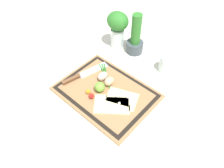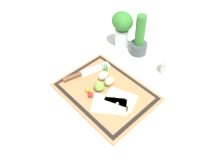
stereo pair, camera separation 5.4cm
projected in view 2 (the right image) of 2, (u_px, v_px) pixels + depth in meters
name	position (u px, v px, depth m)	size (l,w,h in m)	color
ground_plane	(106.00, 93.00, 1.08)	(6.00, 6.00, 0.00)	silver
cutting_board	(106.00, 92.00, 1.08)	(0.46, 0.35, 0.02)	#997047
pizza_slice_near	(111.00, 104.00, 1.01)	(0.20, 0.19, 0.02)	beige
pizza_slice_far	(120.00, 99.00, 1.03)	(0.18, 0.16, 0.02)	beige
knife	(79.00, 74.00, 1.14)	(0.09, 0.27, 0.02)	silver
egg_brown	(109.00, 81.00, 1.09)	(0.04, 0.06, 0.04)	tan
egg_pink	(103.00, 76.00, 1.11)	(0.04, 0.06, 0.04)	beige
lime	(99.00, 86.00, 1.06)	(0.05, 0.05, 0.05)	#70A838
cherry_tomato_red	(90.00, 95.00, 1.04)	(0.03, 0.03, 0.03)	red
cherry_tomato_yellow	(88.00, 90.00, 1.06)	(0.02, 0.02, 0.02)	orange
scallion_bunch	(109.00, 86.00, 1.09)	(0.30, 0.21, 0.01)	#2D7528
herb_pot	(139.00, 41.00, 1.23)	(0.10, 0.10, 0.24)	#3D474C
sauce_jar	(168.00, 68.00, 1.15)	(0.08, 0.08, 0.09)	silver
herb_glass	(122.00, 27.00, 1.24)	(0.13, 0.11, 0.22)	silver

